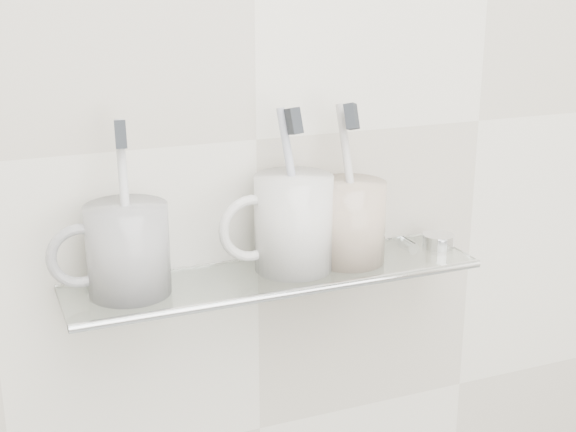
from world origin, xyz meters
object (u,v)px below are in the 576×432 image
shelf_glass (276,276)px  mug_right (349,222)px  mug_left (128,250)px  mug_center (294,223)px

shelf_glass → mug_right: size_ratio=4.97×
shelf_glass → mug_left: bearing=178.3°
mug_left → mug_center: (0.20, 0.00, 0.01)m
mug_left → mug_center: 0.20m
mug_center → mug_right: (0.07, 0.00, -0.01)m
mug_center → mug_right: 0.07m
mug_right → mug_center: bearing=156.4°
shelf_glass → mug_right: bearing=2.9°
shelf_glass → mug_right: (0.10, 0.00, 0.05)m
mug_left → mug_center: bearing=-17.4°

